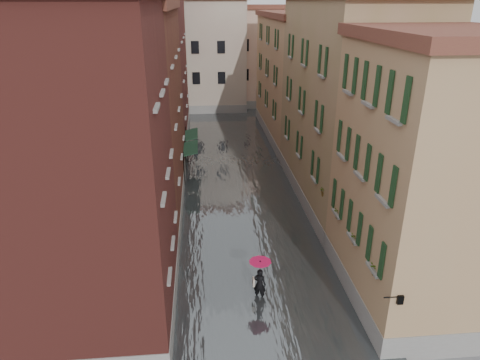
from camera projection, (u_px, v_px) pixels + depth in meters
name	position (u px, v px, depth m)	size (l,w,h in m)	color
ground	(257.00, 276.00, 21.67)	(120.00, 120.00, 0.00)	#575659
floodwater	(236.00, 177.00, 33.57)	(10.00, 60.00, 0.20)	#494E51
building_left_near	(89.00, 178.00, 16.74)	(6.00, 8.00, 13.00)	maroon
building_left_mid	(130.00, 115.00, 26.93)	(6.00, 14.00, 12.50)	brown
building_left_far	(152.00, 69.00, 40.42)	(6.00, 16.00, 14.00)	maroon
building_right_near	(428.00, 183.00, 18.20)	(6.00, 8.00, 11.50)	#A87F57
building_right_mid	(347.00, 107.00, 28.02)	(6.00, 14.00, 13.00)	#9A785D
building_right_far	(297.00, 80.00, 42.08)	(6.00, 16.00, 11.50)	#A87F57
building_end_cream	(196.00, 56.00, 53.81)	(12.00, 9.00, 13.00)	#BAAC94
building_end_pink	(264.00, 58.00, 56.60)	(10.00, 9.00, 12.00)	#CFA791
awning_near	(190.00, 149.00, 32.67)	(1.09, 3.30, 2.80)	#152F1E
awning_far	(191.00, 135.00, 35.96)	(1.09, 3.07, 2.80)	#152F1E
wall_lantern	(399.00, 299.00, 15.37)	(0.71, 0.22, 0.35)	black
window_planters	(348.00, 218.00, 19.99)	(0.59, 8.28, 0.84)	maroon
pedestrian_main	(260.00, 276.00, 19.54)	(1.02, 1.02, 2.06)	black
pedestrian_far	(196.00, 141.00, 40.11)	(0.77, 0.60, 1.59)	black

